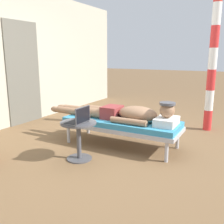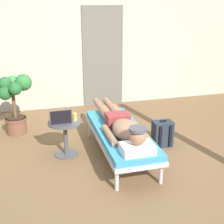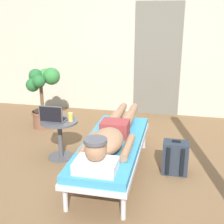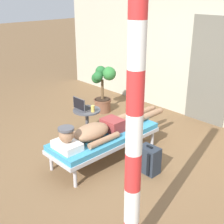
# 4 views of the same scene
# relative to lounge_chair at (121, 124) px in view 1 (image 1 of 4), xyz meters

# --- Properties ---
(ground_plane) EXTENTS (40.00, 40.00, 0.00)m
(ground_plane) POSITION_rel_lounge_chair_xyz_m (-0.04, 0.05, -0.35)
(ground_plane) COLOR brown
(house_wall_back) EXTENTS (7.60, 0.20, 2.70)m
(house_wall_back) POSITION_rel_lounge_chair_xyz_m (0.00, 2.49, 1.00)
(house_wall_back) COLOR #B2AD99
(house_wall_back) RESTS_ON ground
(house_door_panel) EXTENTS (0.84, 0.03, 2.04)m
(house_door_panel) POSITION_rel_lounge_chair_xyz_m (0.32, 2.38, 0.67)
(house_door_panel) COLOR #625F54
(house_door_panel) RESTS_ON ground
(lounge_chair) EXTENTS (0.67, 1.81, 0.42)m
(lounge_chair) POSITION_rel_lounge_chair_xyz_m (0.00, 0.00, 0.00)
(lounge_chair) COLOR #B7B7BC
(lounge_chair) RESTS_ON ground
(person_reclining) EXTENTS (0.53, 2.17, 0.33)m
(person_reclining) POSITION_rel_lounge_chair_xyz_m (0.00, -0.04, 0.17)
(person_reclining) COLOR white
(person_reclining) RESTS_ON lounge_chair
(side_table) EXTENTS (0.48, 0.48, 0.52)m
(side_table) POSITION_rel_lounge_chair_xyz_m (-0.75, 0.26, 0.01)
(side_table) COLOR #4C4C51
(side_table) RESTS_ON ground
(laptop) EXTENTS (0.31, 0.24, 0.23)m
(laptop) POSITION_rel_lounge_chair_xyz_m (-0.81, 0.21, 0.24)
(laptop) COLOR #4C4C51
(laptop) RESTS_ON side_table
(drink_glass) EXTENTS (0.06, 0.06, 0.11)m
(drink_glass) POSITION_rel_lounge_chair_xyz_m (-0.60, 0.27, 0.23)
(drink_glass) COLOR gold
(drink_glass) RESTS_ON side_table
(backpack) EXTENTS (0.30, 0.26, 0.42)m
(backpack) POSITION_rel_lounge_chair_xyz_m (0.73, 0.18, -0.15)
(backpack) COLOR #262D38
(backpack) RESTS_ON ground
(porch_post) EXTENTS (0.15, 0.15, 2.64)m
(porch_post) POSITION_rel_lounge_chair_xyz_m (1.53, -1.06, 0.98)
(porch_post) COLOR red
(porch_post) RESTS_ON ground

